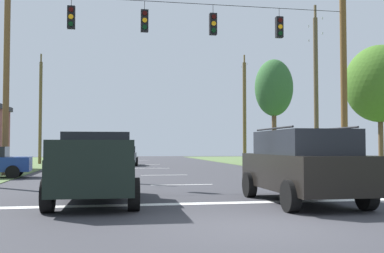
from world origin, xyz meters
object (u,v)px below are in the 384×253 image
object	(u,v)px
distant_car_crossing_white	(326,159)
tree_roadside_right	(274,88)
pickup_truck	(96,167)
tree_roadside_far_right	(380,84)
suv_black	(302,164)
utility_pole_far_right	(245,111)
distant_car_far_parked	(125,155)
utility_pole_far_left	(40,110)
utility_pole_mid_left	(6,69)
overhead_signal_span	(172,73)
utility_pole_mid_right	(316,88)

from	to	relation	value
distant_car_crossing_white	tree_roadside_right	world-z (taller)	tree_roadside_right
pickup_truck	tree_roadside_far_right	distance (m)	17.25
tree_roadside_right	tree_roadside_far_right	distance (m)	12.47
pickup_truck	distant_car_crossing_white	size ratio (longest dim) A/B	1.25
suv_black	utility_pole_far_right	bearing A→B (deg)	76.29
distant_car_far_parked	utility_pole_far_left	xyz separation A→B (m)	(-7.06, 3.76, 3.78)
utility_pole_far_left	tree_roadside_right	distance (m)	19.70
distant_car_crossing_white	utility_pole_far_right	world-z (taller)	utility_pole_far_right
distant_car_far_parked	tree_roadside_right	bearing A→B (deg)	-13.68
distant_car_far_parked	utility_pole_far_right	xyz separation A→B (m)	(11.15, 4.21, 4.02)
tree_roadside_far_right	utility_pole_mid_left	bearing A→B (deg)	169.61
suv_black	distant_car_crossing_white	xyz separation A→B (m)	(7.58, 13.83, -0.27)
overhead_signal_span	tree_roadside_far_right	world-z (taller)	overhead_signal_span
pickup_truck	tree_roadside_right	xyz separation A→B (m)	(13.04, 21.13, 5.10)
tree_roadside_right	utility_pole_far_right	bearing A→B (deg)	92.52
utility_pole_mid_left	utility_pole_far_right	bearing A→B (deg)	41.63
utility_pole_mid_left	utility_pole_far_left	size ratio (longest dim) A/B	1.24
overhead_signal_span	pickup_truck	distance (m)	8.03
overhead_signal_span	distant_car_far_parked	distance (m)	17.95
overhead_signal_span	tree_roadside_far_right	xyz separation A→B (m)	(11.35, 2.33, 0.11)
pickup_truck	distant_car_far_parked	size ratio (longest dim) A/B	1.23
overhead_signal_span	utility_pole_mid_right	world-z (taller)	utility_pole_mid_right
utility_pole_far_right	utility_pole_far_left	distance (m)	18.22
pickup_truck	utility_pole_mid_left	xyz separation A→B (m)	(-5.03, 12.34, 4.65)
suv_black	distant_car_far_parked	world-z (taller)	suv_black
suv_black	distant_car_far_parked	size ratio (longest dim) A/B	1.09
pickup_truck	utility_pole_far_left	bearing A→B (deg)	101.20
utility_pole_mid_right	utility_pole_mid_left	size ratio (longest dim) A/B	0.87
pickup_truck	distant_car_crossing_white	xyz separation A→B (m)	(13.15, 12.57, -0.18)
utility_pole_far_right	utility_pole_mid_left	xyz separation A→B (m)	(-17.76, -15.78, 0.80)
distant_car_far_parked	utility_pole_mid_left	xyz separation A→B (m)	(-6.61, -11.58, 4.82)
distant_car_crossing_white	utility_pole_far_left	xyz separation A→B (m)	(-18.62, 15.11, 3.78)
suv_black	utility_pole_mid_left	distance (m)	17.83
overhead_signal_span	utility_pole_far_right	distance (m)	23.76
distant_car_far_parked	utility_pole_mid_left	distance (m)	14.18
overhead_signal_span	utility_pole_mid_right	size ratio (longest dim) A/B	1.63
suv_black	utility_pole_mid_right	bearing A→B (deg)	63.27
utility_pole_far_left	pickup_truck	bearing A→B (deg)	-78.80
distant_car_crossing_white	utility_pole_mid_right	bearing A→B (deg)	159.48
distant_car_far_parked	utility_pole_mid_right	world-z (taller)	utility_pole_mid_right
pickup_truck	utility_pole_mid_left	world-z (taller)	utility_pole_mid_left
utility_pole_far_right	suv_black	bearing A→B (deg)	-103.71
distant_car_crossing_white	tree_roadside_right	size ratio (longest dim) A/B	0.52
utility_pole_far_right	tree_roadside_far_right	world-z (taller)	utility_pole_far_right
distant_car_crossing_white	distant_car_far_parked	world-z (taller)	same
utility_pole_mid_right	utility_pole_mid_left	bearing A→B (deg)	-178.62
utility_pole_far_left	utility_pole_mid_right	bearing A→B (deg)	-39.48
distant_car_far_parked	utility_pole_mid_left	bearing A→B (deg)	-119.70
overhead_signal_span	utility_pole_mid_left	xyz separation A→B (m)	(-8.01, 5.88, 0.91)
suv_black	utility_pole_mid_left	size ratio (longest dim) A/B	0.41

